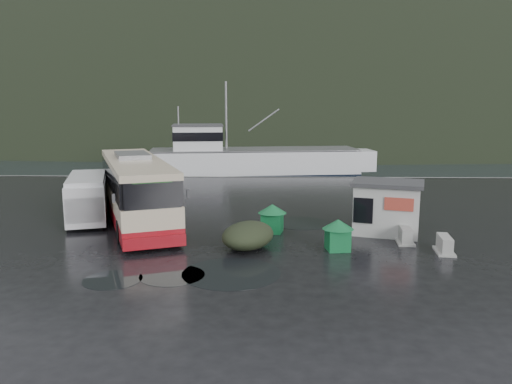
{
  "coord_description": "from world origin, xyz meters",
  "views": [
    {
      "loc": [
        3.06,
        -24.86,
        6.58
      ],
      "look_at": [
        2.26,
        2.64,
        1.7
      ],
      "focal_mm": 35.0,
      "sensor_mm": 36.0,
      "label": 1
    }
  ],
  "objects_px": {
    "white_van": "(89,220)",
    "waste_bin_left": "(337,250)",
    "ticket_kiosk": "(386,233)",
    "waste_bin_right": "(272,232)",
    "jersey_barrier_a": "(404,242)",
    "jersey_barrier_b": "(444,253)",
    "dome_tent": "(248,248)",
    "fishing_trawler": "(254,167)",
    "coach_bus": "(137,221)"
  },
  "relations": [
    {
      "from": "dome_tent",
      "to": "jersey_barrier_b",
      "type": "xyz_separation_m",
      "value": [
        8.83,
        -0.43,
        0.0
      ]
    },
    {
      "from": "jersey_barrier_a",
      "to": "fishing_trawler",
      "type": "xyz_separation_m",
      "value": [
        -8.15,
        28.96,
        0.0
      ]
    },
    {
      "from": "white_van",
      "to": "ticket_kiosk",
      "type": "xyz_separation_m",
      "value": [
        16.38,
        -2.55,
        0.0
      ]
    },
    {
      "from": "coach_bus",
      "to": "fishing_trawler",
      "type": "xyz_separation_m",
      "value": [
        5.92,
        24.81,
        0.0
      ]
    },
    {
      "from": "white_van",
      "to": "waste_bin_left",
      "type": "distance_m",
      "value": 14.62
    },
    {
      "from": "ticket_kiosk",
      "to": "coach_bus",
      "type": "bearing_deg",
      "value": -173.11
    },
    {
      "from": "coach_bus",
      "to": "waste_bin_left",
      "type": "distance_m",
      "value": 12.0
    },
    {
      "from": "white_van",
      "to": "waste_bin_right",
      "type": "height_order",
      "value": "white_van"
    },
    {
      "from": "ticket_kiosk",
      "to": "jersey_barrier_a",
      "type": "height_order",
      "value": "ticket_kiosk"
    },
    {
      "from": "waste_bin_right",
      "to": "white_van",
      "type": "bearing_deg",
      "value": 166.68
    },
    {
      "from": "waste_bin_right",
      "to": "fishing_trawler",
      "type": "bearing_deg",
      "value": 93.77
    },
    {
      "from": "dome_tent",
      "to": "jersey_barrier_a",
      "type": "distance_m",
      "value": 7.58
    },
    {
      "from": "dome_tent",
      "to": "fishing_trawler",
      "type": "xyz_separation_m",
      "value": [
        -0.66,
        30.13,
        0.0
      ]
    },
    {
      "from": "white_van",
      "to": "jersey_barrier_a",
      "type": "relative_size",
      "value": 3.97
    },
    {
      "from": "ticket_kiosk",
      "to": "jersey_barrier_b",
      "type": "xyz_separation_m",
      "value": [
        1.85,
        -3.33,
        0.0
      ]
    },
    {
      "from": "waste_bin_left",
      "to": "dome_tent",
      "type": "xyz_separation_m",
      "value": [
        -4.09,
        0.16,
        0.0
      ]
    },
    {
      "from": "fishing_trawler",
      "to": "waste_bin_right",
      "type": "bearing_deg",
      "value": -94.05
    },
    {
      "from": "waste_bin_right",
      "to": "jersey_barrier_b",
      "type": "height_order",
      "value": "waste_bin_right"
    },
    {
      "from": "waste_bin_left",
      "to": "ticket_kiosk",
      "type": "bearing_deg",
      "value": 46.65
    },
    {
      "from": "jersey_barrier_a",
      "to": "jersey_barrier_b",
      "type": "distance_m",
      "value": 2.09
    },
    {
      "from": "white_van",
      "to": "jersey_barrier_b",
      "type": "relative_size",
      "value": 4.08
    },
    {
      "from": "coach_bus",
      "to": "dome_tent",
      "type": "relative_size",
      "value": 4.31
    },
    {
      "from": "waste_bin_right",
      "to": "ticket_kiosk",
      "type": "bearing_deg",
      "value": -0.57
    },
    {
      "from": "dome_tent",
      "to": "jersey_barrier_a",
      "type": "height_order",
      "value": "dome_tent"
    },
    {
      "from": "waste_bin_right",
      "to": "ticket_kiosk",
      "type": "relative_size",
      "value": 0.42
    },
    {
      "from": "waste_bin_right",
      "to": "jersey_barrier_b",
      "type": "xyz_separation_m",
      "value": [
        7.7,
        -3.39,
        0.0
      ]
    },
    {
      "from": "waste_bin_left",
      "to": "jersey_barrier_b",
      "type": "bearing_deg",
      "value": -3.25
    },
    {
      "from": "coach_bus",
      "to": "jersey_barrier_a",
      "type": "relative_size",
      "value": 8.59
    },
    {
      "from": "white_van",
      "to": "waste_bin_left",
      "type": "relative_size",
      "value": 4.33
    },
    {
      "from": "coach_bus",
      "to": "fishing_trawler",
      "type": "bearing_deg",
      "value": 54.94
    },
    {
      "from": "jersey_barrier_a",
      "to": "white_van",
      "type": "bearing_deg",
      "value": 165.79
    },
    {
      "from": "fishing_trawler",
      "to": "dome_tent",
      "type": "bearing_deg",
      "value": -96.56
    },
    {
      "from": "fishing_trawler",
      "to": "coach_bus",
      "type": "bearing_deg",
      "value": -111.24
    },
    {
      "from": "ticket_kiosk",
      "to": "waste_bin_right",
      "type": "bearing_deg",
      "value": -163.53
    },
    {
      "from": "white_van",
      "to": "waste_bin_left",
      "type": "bearing_deg",
      "value": -39.68
    },
    {
      "from": "coach_bus",
      "to": "ticket_kiosk",
      "type": "relative_size",
      "value": 3.86
    },
    {
      "from": "white_van",
      "to": "jersey_barrier_a",
      "type": "height_order",
      "value": "white_van"
    },
    {
      "from": "dome_tent",
      "to": "jersey_barrier_a",
      "type": "bearing_deg",
      "value": 8.9
    },
    {
      "from": "jersey_barrier_a",
      "to": "fishing_trawler",
      "type": "distance_m",
      "value": 30.09
    },
    {
      "from": "coach_bus",
      "to": "jersey_barrier_b",
      "type": "bearing_deg",
      "value": -42.12
    },
    {
      "from": "jersey_barrier_a",
      "to": "fishing_trawler",
      "type": "relative_size",
      "value": 0.06
    },
    {
      "from": "coach_bus",
      "to": "waste_bin_left",
      "type": "xyz_separation_m",
      "value": [
        10.68,
        -5.49,
        0.0
      ]
    },
    {
      "from": "jersey_barrier_a",
      "to": "ticket_kiosk",
      "type": "bearing_deg",
      "value": 106.37
    },
    {
      "from": "waste_bin_right",
      "to": "fishing_trawler",
      "type": "distance_m",
      "value": 27.24
    },
    {
      "from": "white_van",
      "to": "ticket_kiosk",
      "type": "relative_size",
      "value": 1.78
    },
    {
      "from": "coach_bus",
      "to": "dome_tent",
      "type": "xyz_separation_m",
      "value": [
        6.58,
        -5.33,
        0.0
      ]
    },
    {
      "from": "jersey_barrier_a",
      "to": "waste_bin_right",
      "type": "bearing_deg",
      "value": 164.33
    },
    {
      "from": "jersey_barrier_b",
      "to": "waste_bin_right",
      "type": "bearing_deg",
      "value": 156.27
    },
    {
      "from": "white_van",
      "to": "jersey_barrier_b",
      "type": "height_order",
      "value": "white_van"
    },
    {
      "from": "coach_bus",
      "to": "fishing_trawler",
      "type": "distance_m",
      "value": 25.5
    }
  ]
}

